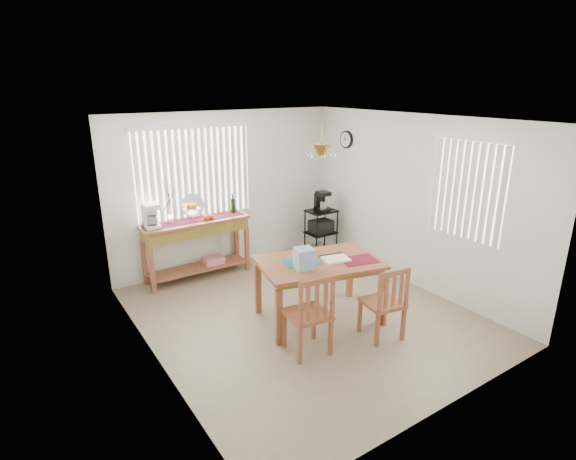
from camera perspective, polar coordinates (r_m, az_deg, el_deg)
ground at (r=6.23m, az=2.07°, el=-10.75°), size 4.00×4.50×0.01m
room_shell at (r=5.63m, az=2.20°, el=4.63°), size 4.20×4.70×2.70m
sideboard at (r=7.26m, az=-11.49°, el=-0.59°), size 1.70×0.48×0.96m
sideboard_items at (r=7.06m, az=-13.96°, el=2.03°), size 1.62×0.41×0.73m
wire_cart at (r=8.14m, az=4.21°, el=0.24°), size 0.50×0.40×0.85m
cart_items at (r=8.01m, az=4.25°, el=3.65°), size 0.20×0.24×0.35m
dining_table at (r=5.86m, az=3.91°, el=-4.78°), size 1.72×1.31×0.82m
table_items at (r=5.62m, az=3.12°, el=-3.67°), size 1.17×0.80×0.26m
chair_left at (r=5.21m, az=2.72°, el=-10.69°), size 0.52×0.52×1.01m
chair_right at (r=5.63m, az=12.16°, el=-9.06°), size 0.51×0.51×0.96m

